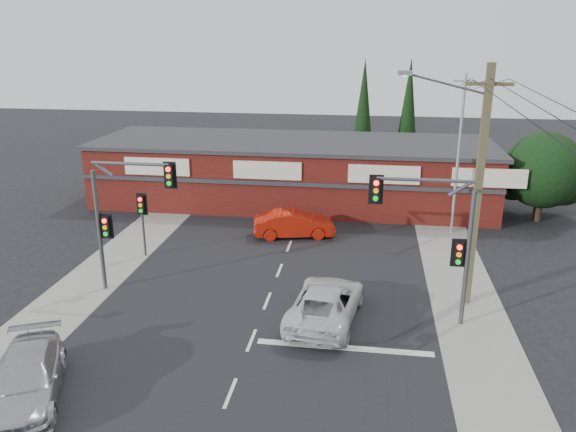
# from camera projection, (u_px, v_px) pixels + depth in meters

# --- Properties ---
(ground) EXTENTS (120.00, 120.00, 0.00)m
(ground) POSITION_uv_depth(u_px,v_px,m) (259.00, 322.00, 22.56)
(ground) COLOR black
(ground) RESTS_ON ground
(road_strip) EXTENTS (14.00, 70.00, 0.01)m
(road_strip) POSITION_uv_depth(u_px,v_px,m) (279.00, 272.00, 27.26)
(road_strip) COLOR black
(road_strip) RESTS_ON ground
(verge_left) EXTENTS (3.00, 70.00, 0.02)m
(verge_left) POSITION_uv_depth(u_px,v_px,m) (114.00, 262.00, 28.43)
(verge_left) COLOR gray
(verge_left) RESTS_ON ground
(verge_right) EXTENTS (3.00, 70.00, 0.02)m
(verge_right) POSITION_uv_depth(u_px,v_px,m) (459.00, 282.00, 26.09)
(verge_right) COLOR gray
(verge_right) RESTS_ON ground
(stop_line) EXTENTS (6.50, 0.35, 0.01)m
(stop_line) POSITION_uv_depth(u_px,v_px,m) (344.00, 348.00, 20.66)
(stop_line) COLOR silver
(stop_line) RESTS_ON ground
(white_suv) EXTENTS (3.15, 5.67, 1.50)m
(white_suv) POSITION_uv_depth(u_px,v_px,m) (326.00, 302.00, 22.52)
(white_suv) COLOR silver
(white_suv) RESTS_ON ground
(silver_suv) EXTENTS (3.86, 5.39, 1.45)m
(silver_suv) POSITION_uv_depth(u_px,v_px,m) (26.00, 379.00, 17.58)
(silver_suv) COLOR #B0B2B6
(silver_suv) RESTS_ON ground
(red_sedan) EXTENTS (4.81, 2.54, 1.51)m
(red_sedan) POSITION_uv_depth(u_px,v_px,m) (294.00, 224.00, 31.75)
(red_sedan) COLOR #B31B0B
(red_sedan) RESTS_ON ground
(lane_dashes) EXTENTS (0.12, 34.65, 0.01)m
(lane_dashes) POSITION_uv_depth(u_px,v_px,m) (251.00, 340.00, 21.17)
(lane_dashes) COLOR silver
(lane_dashes) RESTS_ON ground
(shop_building) EXTENTS (27.30, 8.40, 4.22)m
(shop_building) POSITION_uv_depth(u_px,v_px,m) (293.00, 171.00, 38.00)
(shop_building) COLOR #46120E
(shop_building) RESTS_ON ground
(tree_cluster) EXTENTS (5.90, 5.10, 5.50)m
(tree_cluster) POSITION_uv_depth(u_px,v_px,m) (544.00, 173.00, 34.15)
(tree_cluster) COLOR #2D2116
(tree_cluster) RESTS_ON ground
(conifer_near) EXTENTS (1.80, 1.80, 9.25)m
(conifer_near) POSITION_uv_depth(u_px,v_px,m) (363.00, 109.00, 42.94)
(conifer_near) COLOR #2D2116
(conifer_near) RESTS_ON ground
(conifer_far) EXTENTS (1.80, 1.80, 9.25)m
(conifer_far) POSITION_uv_depth(u_px,v_px,m) (408.00, 107.00, 44.33)
(conifer_far) COLOR #2D2116
(conifer_far) RESTS_ON ground
(traffic_mast_left) EXTENTS (3.77, 0.27, 5.97)m
(traffic_mast_left) POSITION_uv_depth(u_px,v_px,m) (120.00, 207.00, 24.11)
(traffic_mast_left) COLOR #47494C
(traffic_mast_left) RESTS_ON ground
(traffic_mast_right) EXTENTS (3.96, 0.27, 5.97)m
(traffic_mast_right) POSITION_uv_depth(u_px,v_px,m) (439.00, 229.00, 21.33)
(traffic_mast_right) COLOR #47494C
(traffic_mast_right) RESTS_ON ground
(pedestal_signal) EXTENTS (0.55, 0.27, 3.38)m
(pedestal_signal) POSITION_uv_depth(u_px,v_px,m) (142.00, 212.00, 28.45)
(pedestal_signal) COLOR #47494C
(pedestal_signal) RESTS_ON ground
(utility_pole) EXTENTS (4.38, 0.59, 10.00)m
(utility_pole) POSITION_uv_depth(u_px,v_px,m) (475.00, 181.00, 22.53)
(utility_pole) COLOR brown
(utility_pole) RESTS_ON ground
(steel_pole) EXTENTS (1.20, 0.16, 9.00)m
(steel_pole) POSITION_uv_depth(u_px,v_px,m) (459.00, 153.00, 31.14)
(steel_pole) COLOR gray
(steel_pole) RESTS_ON ground
(power_lines) EXTENTS (2.01, 29.00, 1.22)m
(power_lines) POSITION_uv_depth(u_px,v_px,m) (524.00, 106.00, 16.25)
(power_lines) COLOR black
(power_lines) RESTS_ON ground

